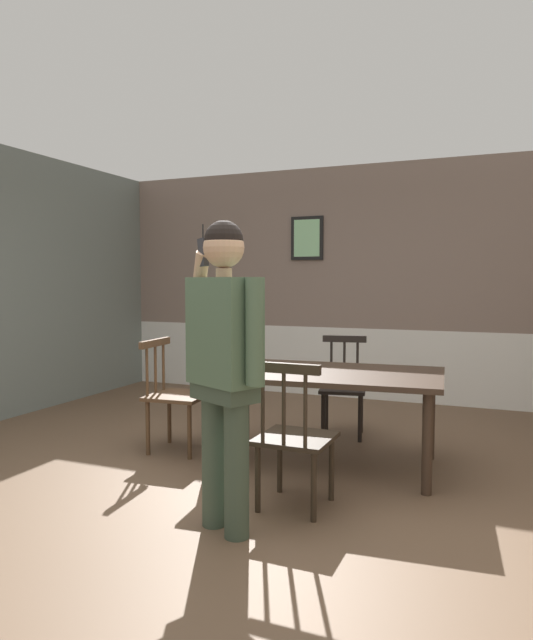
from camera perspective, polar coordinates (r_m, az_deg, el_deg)
name	(u,v)px	position (r m, az deg, el deg)	size (l,w,h in m)	color
ground_plane	(236,492)	(4.04, -3.05, -16.80)	(7.52, 7.52, 0.00)	brown
room_back_partition	(357,287)	(7.03, 8.99, 3.28)	(6.28, 0.17, 2.81)	gray
dining_table	(324,381)	(4.45, 5.74, -6.10)	(1.85, 1.16, 0.74)	#38281E
chair_near_window	(343,387)	(5.35, 7.65, -6.64)	(0.48, 0.48, 0.91)	black
chair_by_doorway	(294,436)	(3.64, 2.72, -11.50)	(0.46, 0.46, 0.94)	#2D2319
chair_at_table_head	(175,394)	(4.90, -9.17, -7.33)	(0.51, 0.51, 0.94)	#513823
person_figure	(225,352)	(3.21, -4.16, -3.24)	(0.54, 0.40, 1.76)	#3A493A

